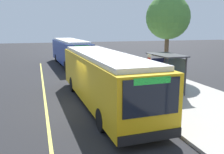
% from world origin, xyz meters
% --- Properties ---
extents(ground_plane, '(120.00, 120.00, 0.00)m').
position_xyz_m(ground_plane, '(0.00, 0.00, 0.00)').
color(ground_plane, '#232326').
extents(sidewalk_curb, '(44.00, 6.40, 0.15)m').
position_xyz_m(sidewalk_curb, '(0.00, 6.00, 0.07)').
color(sidewalk_curb, '#A8A399').
rests_on(sidewalk_curb, ground_plane).
extents(lane_stripe_center, '(36.00, 0.14, 0.01)m').
position_xyz_m(lane_stripe_center, '(0.00, -2.20, 0.00)').
color(lane_stripe_center, '#E0D64C').
rests_on(lane_stripe_center, ground_plane).
extents(transit_bus_main, '(11.58, 2.98, 2.95)m').
position_xyz_m(transit_bus_main, '(-0.17, 1.01, 1.62)').
color(transit_bus_main, gold).
rests_on(transit_bus_main, ground_plane).
extents(transit_bus_second, '(11.79, 3.23, 2.95)m').
position_xyz_m(transit_bus_second, '(-15.58, 1.17, 1.62)').
color(transit_bus_second, navy).
rests_on(transit_bus_second, ground_plane).
extents(bus_shelter, '(2.90, 1.60, 2.48)m').
position_xyz_m(bus_shelter, '(-1.39, 5.69, 1.92)').
color(bus_shelter, '#333338').
rests_on(bus_shelter, sidewalk_curb).
extents(waiting_bench, '(1.60, 0.48, 0.95)m').
position_xyz_m(waiting_bench, '(-1.31, 5.84, 0.63)').
color(waiting_bench, brown).
rests_on(waiting_bench, sidewalk_curb).
extents(route_sign_post, '(0.44, 0.08, 2.80)m').
position_xyz_m(route_sign_post, '(0.79, 3.37, 1.96)').
color(route_sign_post, '#333338').
rests_on(route_sign_post, sidewalk_curb).
extents(pedestrian_commuter, '(0.24, 0.40, 1.69)m').
position_xyz_m(pedestrian_commuter, '(1.91, 4.26, 1.12)').
color(pedestrian_commuter, '#282D47').
rests_on(pedestrian_commuter, sidewalk_curb).
extents(street_tree_near_shelter, '(3.71, 3.71, 6.88)m').
position_xyz_m(street_tree_near_shelter, '(-5.96, 8.20, 5.15)').
color(street_tree_near_shelter, brown).
rests_on(street_tree_near_shelter, sidewalk_curb).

